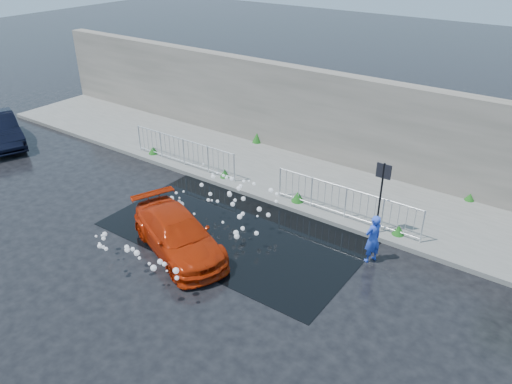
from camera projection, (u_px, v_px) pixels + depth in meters
The scene contains 12 objects.
ground at pixel (207, 238), 15.40m from camera, with size 90.00×90.00×0.00m, color black.
pavement at pixel (292, 177), 18.95m from camera, with size 30.00×4.00×0.15m, color #5F605B.
curb at pixel (262, 198), 17.51m from camera, with size 30.00×0.25×0.16m, color #5F605B.
retaining_wall at pixel (323, 116), 19.67m from camera, with size 30.00×0.60×3.50m, color #5E594F.
puddle at pixel (239, 229), 15.86m from camera, with size 8.00×5.00×0.01m, color black.
sign_post at pixel (382, 187), 14.66m from camera, with size 0.45×0.06×2.50m.
railing_left at pixel (184, 151), 19.50m from camera, with size 5.05×0.05×1.10m.
railing_right at pixel (346, 202), 15.92m from camera, with size 5.05×0.05×1.10m.
weeds at pixel (277, 172), 18.74m from camera, with size 12.17×3.93×0.43m.
water_spray at pixel (204, 216), 15.14m from camera, with size 3.67×5.56×1.10m.
red_car at pixel (178, 234), 14.51m from camera, with size 1.63×4.01×1.16m, color #B42507.
person at pixel (373, 239), 14.02m from camera, with size 0.54×0.36×1.49m, color blue.
Camera 1 is at (8.73, -9.63, 8.52)m, focal length 35.00 mm.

